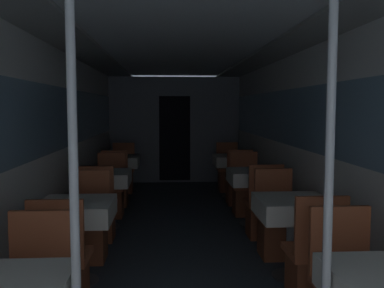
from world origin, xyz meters
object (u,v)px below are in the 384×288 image
Objects in this scene: dining_table_left_1 at (76,215)px; chair_left_near_1 at (62,275)px; chair_right_far_2 at (245,195)px; chair_left_far_1 at (89,233)px; dining_table_left_3 at (120,163)px; chair_left_near_3 at (116,188)px; chair_left_far_3 at (123,177)px; chair_right_near_2 at (263,214)px; dining_table_right_3 at (233,162)px; chair_left_near_2 at (99,217)px; chair_right_near_3 at (238,187)px; support_pole_left_0 at (74,206)px; chair_right_near_1 at (313,270)px; dining_table_left_2 at (105,181)px; chair_right_far_3 at (228,176)px; dining_table_right_1 at (293,212)px; chair_left_far_2 at (111,197)px; dining_table_right_2 at (253,179)px; chair_right_far_1 at (276,229)px; support_pole_right_0 at (328,202)px.

chair_left_near_1 is (0.00, -0.56, -0.33)m from dining_table_left_1.
chair_left_far_1 is at bearing 42.16° from chair_right_far_2.
chair_left_near_3 is (0.00, -0.56, -0.33)m from dining_table_left_3.
chair_left_far_3 reaches higher than dining_table_left_3.
dining_table_right_3 is at bearing 90.00° from chair_right_near_2.
chair_left_near_2 is at bearing -90.00° from chair_left_near_3.
chair_right_near_3 is at bearing 42.16° from chair_left_near_2.
support_pole_left_0 reaches higher than dining_table_left_1.
chair_right_near_1 is 3.50m from chair_right_near_3.
chair_right_far_3 is (1.93, 2.31, -0.33)m from dining_table_left_2.
chair_left_near_1 and chair_right_near_3 have the same top height.
chair_right_near_3 is (0.00, 1.75, 0.00)m from chair_right_near_2.
chair_left_near_3 is at bearing 123.28° from dining_table_right_1.
chair_left_near_2 is 1.00× the size of chair_left_far_2.
dining_table_left_3 is 2.30m from chair_right_far_2.
chair_left_near_1 is 1.00× the size of chair_right_near_2.
chair_left_far_2 is 2.23m from chair_right_near_2.
chair_right_far_1 is at bearing -90.00° from dining_table_right_2.
chair_left_far_3 is at bearing 90.00° from dining_table_left_2.
chair_right_near_1 is 1.00× the size of chair_right_near_2.
support_pole_left_0 is at bearing 180.00° from support_pole_right_0.
chair_left_far_3 is at bearing 0.00° from chair_right_far_3.
dining_table_left_3 is at bearing 115.47° from chair_right_near_1.
chair_right_far_3 is at bearing 67.27° from chair_left_near_1.
dining_table_left_1 is 4.00m from dining_table_right_3.
chair_right_far_2 is 1.24m from dining_table_right_3.
dining_table_left_1 is 2.61m from dining_table_right_2.
chair_left_far_1 is 2.39m from chair_left_near_3.
dining_table_left_3 is 0.81× the size of chair_right_near_1.
dining_table_right_2 is at bearing 90.00° from chair_right_near_2.
chair_left_near_1 is at bearing 29.92° from chair_right_far_1.
support_pole_right_0 is at bearing -97.00° from chair_right_near_2.
chair_left_near_2 is 2.61m from chair_right_near_1.
chair_left_far_1 is 1.75m from chair_left_far_2.
chair_left_far_2 and chair_right_far_3 have the same top height.
chair_right_far_1 is at bearing 16.05° from dining_table_left_1.
chair_left_near_1 is at bearing 106.84° from support_pole_left_0.
chair_left_far_2 and chair_right_far_2 have the same top height.
chair_left_far_3 is 1.00× the size of chair_right_near_1.
chair_right_far_1 reaches higher than dining_table_right_2.
dining_table_left_3 and dining_table_right_3 have the same top height.
chair_right_far_3 is (1.93, 0.56, -0.33)m from dining_table_left_3.
dining_table_right_2 is at bearing 90.00° from chair_right_near_1.
support_pole_left_0 is 2.43× the size of chair_left_far_3.
chair_left_near_3 and chair_right_near_3 have the same top height.
chair_left_far_3 is 1.00× the size of chair_right_near_3.
chair_left_far_3 is 4.51m from dining_table_right_1.
chair_right_near_2 is (-0.00, 1.20, -0.33)m from dining_table_right_1.
dining_table_left_3 is at bearing 163.95° from chair_right_near_3.
chair_left_far_2 is 0.64m from chair_left_near_3.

